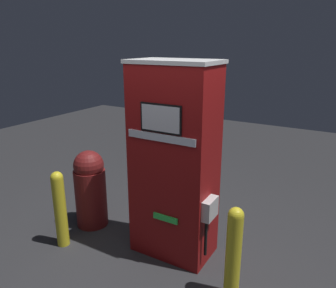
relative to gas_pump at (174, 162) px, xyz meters
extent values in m
plane|color=#2D2D30|center=(0.00, -0.27, -1.09)|extent=(14.00, 14.00, 0.00)
cube|color=maroon|center=(0.00, 0.00, -0.58)|extent=(0.88, 0.54, 1.02)
cube|color=maroon|center=(0.00, 0.00, 0.49)|extent=(0.88, 0.54, 1.12)
cube|color=silver|center=(0.00, 0.00, 1.07)|extent=(0.91, 0.57, 0.04)
cube|color=black|center=(0.00, -0.27, 0.54)|extent=(0.46, 0.01, 0.29)
cube|color=silver|center=(0.00, -0.28, 0.54)|extent=(0.43, 0.01, 0.25)
cube|color=silver|center=(0.00, -0.28, 0.35)|extent=(0.77, 0.02, 0.08)
cube|color=#33D84C|center=(0.05, -0.28, -0.53)|extent=(0.29, 0.02, 0.06)
cube|color=silver|center=(0.48, -0.11, -0.38)|extent=(0.09, 0.24, 0.21)
cylinder|color=black|center=(0.48, -0.19, -0.68)|extent=(0.03, 0.03, 0.39)
cylinder|color=yellow|center=(0.84, -0.38, -0.66)|extent=(0.15, 0.15, 0.88)
sphere|color=yellow|center=(0.84, -0.38, -0.22)|extent=(0.15, 0.15, 0.15)
cylinder|color=maroon|center=(-1.23, -0.06, -0.71)|extent=(0.41, 0.41, 0.77)
sphere|color=maroon|center=(-1.23, -0.06, -0.25)|extent=(0.39, 0.39, 0.39)
cylinder|color=yellow|center=(-1.20, -0.59, -0.66)|extent=(0.14, 0.14, 0.87)
sphere|color=yellow|center=(-1.20, -0.59, -0.22)|extent=(0.14, 0.14, 0.14)
camera|label=1|loc=(1.63, -2.92, 1.25)|focal=35.00mm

